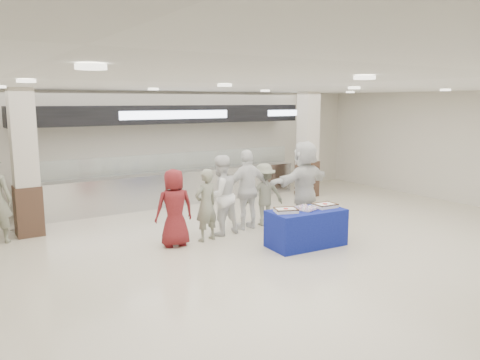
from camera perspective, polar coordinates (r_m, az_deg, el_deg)
ground at (r=9.15m, az=6.40°, el=-9.03°), size 14.00×14.00×0.00m
serving_line at (r=13.41m, az=-8.25°, el=1.96°), size 8.70×0.85×2.80m
column_left at (r=11.08m, az=-24.72°, el=1.53°), size 0.55×0.55×3.20m
column_right at (r=14.54m, az=8.25°, el=4.02°), size 0.55×0.55×3.20m
display_table at (r=9.62m, az=8.06°, el=-5.81°), size 1.60×0.89×0.75m
sheet_cake_left at (r=9.28m, az=5.61°, el=-3.65°), size 0.52×0.47×0.09m
sheet_cake_right at (r=9.81m, az=10.32°, el=-3.03°), size 0.46×0.37×0.09m
cupcake_tray at (r=9.54m, az=8.14°, el=-3.41°), size 0.49×0.43×0.07m
civilian_maroon at (r=9.52m, az=-8.00°, el=-3.37°), size 0.84×0.61×1.59m
soldier_a at (r=9.82m, az=-4.16°, el=-3.06°), size 0.62×0.47×1.53m
chef_tall at (r=10.24m, az=-2.40°, el=-1.87°), size 0.92×0.75×1.76m
chef_short at (r=10.68m, az=0.95°, el=-1.18°), size 1.10×0.52×1.84m
soldier_b at (r=11.07m, az=2.96°, el=-1.77°), size 1.06×0.78×1.47m
civilian_white at (r=11.10m, az=7.84°, el=-0.41°), size 1.93×0.86×2.01m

